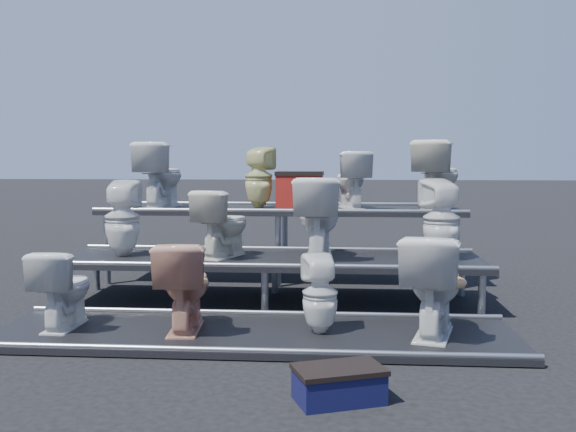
# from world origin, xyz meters

# --- Properties ---
(ground) EXTENTS (80.00, 80.00, 0.00)m
(ground) POSITION_xyz_m (0.00, 0.00, 0.00)
(ground) COLOR black
(ground) RESTS_ON ground
(tier_front) EXTENTS (4.20, 1.20, 0.06)m
(tier_front) POSITION_xyz_m (0.00, -1.30, 0.03)
(tier_front) COLOR black
(tier_front) RESTS_ON ground
(tier_mid) EXTENTS (4.20, 1.20, 0.46)m
(tier_mid) POSITION_xyz_m (0.00, 0.00, 0.23)
(tier_mid) COLOR black
(tier_mid) RESTS_ON ground
(tier_back) EXTENTS (4.20, 1.20, 0.86)m
(tier_back) POSITION_xyz_m (0.00, 1.30, 0.43)
(tier_back) COLOR black
(tier_back) RESTS_ON ground
(toilet_0) EXTENTS (0.37, 0.64, 0.65)m
(toilet_0) POSITION_xyz_m (-1.57, -1.30, 0.38)
(toilet_0) COLOR silver
(toilet_0) RESTS_ON tier_front
(toilet_1) EXTENTS (0.46, 0.75, 0.73)m
(toilet_1) POSITION_xyz_m (-0.56, -1.30, 0.42)
(toilet_1) COLOR tan
(toilet_1) RESTS_ON tier_front
(toilet_2) EXTENTS (0.34, 0.35, 0.63)m
(toilet_2) POSITION_xyz_m (0.54, -1.30, 0.37)
(toilet_2) COLOR silver
(toilet_2) RESTS_ON tier_front
(toilet_3) EXTENTS (0.64, 0.88, 0.80)m
(toilet_3) POSITION_xyz_m (1.42, -1.30, 0.46)
(toilet_3) COLOR silver
(toilet_3) RESTS_ON tier_front
(toilet_4) EXTENTS (0.36, 0.37, 0.77)m
(toilet_4) POSITION_xyz_m (-1.51, 0.00, 0.85)
(toilet_4) COLOR silver
(toilet_4) RESTS_ON tier_mid
(toilet_5) EXTENTS (0.60, 0.76, 0.68)m
(toilet_5) POSITION_xyz_m (-0.48, 0.00, 0.80)
(toilet_5) COLOR silver
(toilet_5) RESTS_ON tier_mid
(toilet_6) EXTENTS (0.47, 0.80, 0.81)m
(toilet_6) POSITION_xyz_m (0.47, 0.00, 0.86)
(toilet_6) COLOR silver
(toilet_6) RESTS_ON tier_mid
(toilet_7) EXTENTS (0.46, 0.47, 0.79)m
(toilet_7) POSITION_xyz_m (1.68, 0.00, 0.86)
(toilet_7) COLOR silver
(toilet_7) RESTS_ON tier_mid
(toilet_8) EXTENTS (0.53, 0.81, 0.78)m
(toilet_8) POSITION_xyz_m (-1.47, 1.30, 1.25)
(toilet_8) COLOR silver
(toilet_8) RESTS_ON tier_back
(toilet_9) EXTENTS (0.42, 0.43, 0.74)m
(toilet_9) POSITION_xyz_m (-0.27, 1.30, 1.23)
(toilet_9) COLOR beige
(toilet_9) RESTS_ON tier_back
(toilet_10) EXTENTS (0.51, 0.72, 0.67)m
(toilet_10) POSITION_xyz_m (0.82, 1.30, 1.20)
(toilet_10) COLOR silver
(toilet_10) RESTS_ON tier_back
(toilet_11) EXTENTS (0.72, 0.90, 0.80)m
(toilet_11) POSITION_xyz_m (1.84, 1.30, 1.26)
(toilet_11) COLOR silver
(toilet_11) RESTS_ON tier_back
(red_crate) EXTENTS (0.55, 0.44, 0.39)m
(red_crate) POSITION_xyz_m (0.21, 1.36, 1.05)
(red_crate) COLOR maroon
(red_crate) RESTS_ON tier_back
(step_stool) EXTENTS (0.58, 0.46, 0.18)m
(step_stool) POSITION_xyz_m (0.69, -2.60, 0.09)
(step_stool) COLOR #0F1036
(step_stool) RESTS_ON ground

